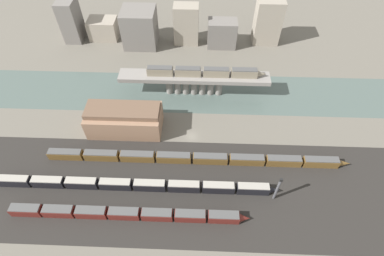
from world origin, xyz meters
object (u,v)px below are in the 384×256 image
(train_yard_near, at_px, (128,214))
(train_yard_mid, at_px, (136,185))
(train_on_bridge, at_px, (205,72))
(train_yard_far, at_px, (196,158))
(warehouse_building, at_px, (125,119))
(signal_tower, at_px, (277,189))

(train_yard_near, distance_m, train_yard_mid, 10.64)
(train_on_bridge, relative_size, train_yard_far, 0.46)
(warehouse_building, distance_m, signal_tower, 63.67)
(train_yard_mid, relative_size, signal_tower, 7.93)
(train_yard_near, height_order, warehouse_building, warehouse_building)
(train_yard_far, xyz_separation_m, warehouse_building, (-29.13, 15.48, 3.63))
(train_yard_mid, height_order, train_yard_far, train_yard_mid)
(signal_tower, bearing_deg, train_yard_far, 152.28)
(train_yard_near, xyz_separation_m, train_yard_far, (21.54, 22.69, 0.03))
(train_yard_far, bearing_deg, train_yard_near, -133.51)
(train_yard_near, relative_size, warehouse_building, 2.67)
(train_yard_far, bearing_deg, train_yard_mid, -149.50)
(signal_tower, bearing_deg, train_yard_near, -170.19)
(train_on_bridge, xyz_separation_m, warehouse_building, (-31.85, -22.47, -6.66))
(train_yard_near, xyz_separation_m, warehouse_building, (-7.59, 38.17, 3.67))
(train_yard_near, bearing_deg, train_yard_mid, 84.62)
(train_yard_mid, distance_m, signal_tower, 47.93)
(train_yard_near, bearing_deg, train_yard_far, 46.49)
(train_yard_near, xyz_separation_m, train_yard_mid, (1.00, 10.59, 0.11))
(train_yard_far, bearing_deg, warehouse_building, 152.01)
(train_on_bridge, distance_m, warehouse_building, 39.54)
(train_yard_mid, xyz_separation_m, signal_tower, (47.70, -2.17, 4.21))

